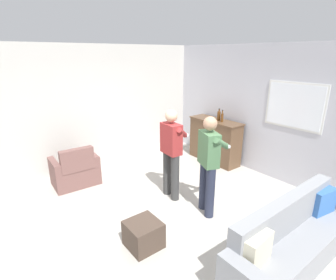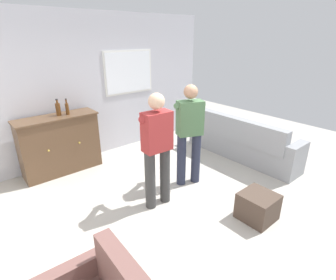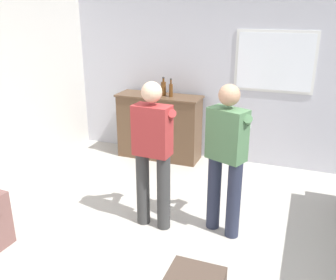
{
  "view_description": "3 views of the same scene",
  "coord_description": "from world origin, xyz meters",
  "px_view_note": "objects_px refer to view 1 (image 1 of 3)",
  "views": [
    {
      "loc": [
        3.13,
        -2.4,
        2.6
      ],
      "look_at": [
        -0.28,
        0.25,
        1.16
      ],
      "focal_mm": 28.0,
      "sensor_mm": 36.0,
      "label": 1
    },
    {
      "loc": [
        -2.35,
        -2.28,
        2.37
      ],
      "look_at": [
        -0.23,
        0.23,
        1.04
      ],
      "focal_mm": 28.0,
      "sensor_mm": 36.0,
      "label": 2
    },
    {
      "loc": [
        1.17,
        -3.12,
        2.41
      ],
      "look_at": [
        -0.13,
        0.33,
        1.08
      ],
      "focal_mm": 40.0,
      "sensor_mm": 36.0,
      "label": 3
    }
  ],
  "objects_px": {
    "couch": "(294,241)",
    "person_standing_right": "(209,161)",
    "ottoman": "(143,234)",
    "person_standing_left": "(172,150)",
    "bottle_liquor_amber": "(222,117)",
    "armchair": "(76,172)",
    "bottle_wine_green": "(219,116)",
    "sideboard_cabinet": "(215,141)"
  },
  "relations": [
    {
      "from": "couch",
      "to": "person_standing_left",
      "type": "xyz_separation_m",
      "value": [
        -2.27,
        -0.18,
        0.6
      ]
    },
    {
      "from": "armchair",
      "to": "bottle_liquor_amber",
      "type": "distance_m",
      "value": 3.47
    },
    {
      "from": "ottoman",
      "to": "sideboard_cabinet",
      "type": "bearing_deg",
      "value": 116.44
    },
    {
      "from": "armchair",
      "to": "person_standing_left",
      "type": "xyz_separation_m",
      "value": [
        1.57,
        1.27,
        0.65
      ]
    },
    {
      "from": "couch",
      "to": "person_standing_right",
      "type": "xyz_separation_m",
      "value": [
        -1.49,
        -0.03,
        0.6
      ]
    },
    {
      "from": "sideboard_cabinet",
      "to": "ottoman",
      "type": "bearing_deg",
      "value": -63.56
    },
    {
      "from": "bottle_wine_green",
      "to": "person_standing_right",
      "type": "bearing_deg",
      "value": -51.82
    },
    {
      "from": "armchair",
      "to": "sideboard_cabinet",
      "type": "bearing_deg",
      "value": 74.94
    },
    {
      "from": "armchair",
      "to": "ottoman",
      "type": "xyz_separation_m",
      "value": [
        2.4,
        0.11,
        -0.1
      ]
    },
    {
      "from": "couch",
      "to": "sideboard_cabinet",
      "type": "xyz_separation_m",
      "value": [
        -2.98,
        1.75,
        0.19
      ]
    },
    {
      "from": "couch",
      "to": "armchair",
      "type": "relative_size",
      "value": 2.67
    },
    {
      "from": "person_standing_left",
      "to": "person_standing_right",
      "type": "distance_m",
      "value": 0.79
    },
    {
      "from": "person_standing_right",
      "to": "couch",
      "type": "bearing_deg",
      "value": 1.2
    },
    {
      "from": "couch",
      "to": "armchair",
      "type": "bearing_deg",
      "value": -159.36
    },
    {
      "from": "bottle_wine_green",
      "to": "person_standing_right",
      "type": "height_order",
      "value": "person_standing_right"
    },
    {
      "from": "ottoman",
      "to": "person_standing_left",
      "type": "xyz_separation_m",
      "value": [
        -0.83,
        1.16,
        0.75
      ]
    },
    {
      "from": "bottle_wine_green",
      "to": "armchair",
      "type": "bearing_deg",
      "value": -106.13
    },
    {
      "from": "bottle_wine_green",
      "to": "bottle_liquor_amber",
      "type": "xyz_separation_m",
      "value": [
        0.14,
        -0.04,
        -0.01
      ]
    },
    {
      "from": "bottle_wine_green",
      "to": "ottoman",
      "type": "bearing_deg",
      "value": -64.73
    },
    {
      "from": "couch",
      "to": "person_standing_left",
      "type": "relative_size",
      "value": 1.44
    },
    {
      "from": "sideboard_cabinet",
      "to": "bottle_liquor_amber",
      "type": "height_order",
      "value": "bottle_liquor_amber"
    },
    {
      "from": "couch",
      "to": "person_standing_right",
      "type": "relative_size",
      "value": 1.44
    },
    {
      "from": "ottoman",
      "to": "person_standing_left",
      "type": "bearing_deg",
      "value": 125.53
    },
    {
      "from": "ottoman",
      "to": "person_standing_right",
      "type": "distance_m",
      "value": 1.51
    },
    {
      "from": "bottle_liquor_amber",
      "to": "armchair",
      "type": "bearing_deg",
      "value": -108.65
    },
    {
      "from": "bottle_liquor_amber",
      "to": "person_standing_left",
      "type": "distance_m",
      "value": 1.99
    },
    {
      "from": "ottoman",
      "to": "person_standing_right",
      "type": "xyz_separation_m",
      "value": [
        -0.05,
        1.31,
        0.75
      ]
    },
    {
      "from": "bottle_wine_green",
      "to": "person_standing_right",
      "type": "relative_size",
      "value": 0.17
    },
    {
      "from": "armchair",
      "to": "couch",
      "type": "bearing_deg",
      "value": 20.64
    },
    {
      "from": "armchair",
      "to": "person_standing_right",
      "type": "distance_m",
      "value": 2.82
    },
    {
      "from": "armchair",
      "to": "sideboard_cabinet",
      "type": "distance_m",
      "value": 3.32
    },
    {
      "from": "armchair",
      "to": "person_standing_left",
      "type": "height_order",
      "value": "person_standing_left"
    },
    {
      "from": "armchair",
      "to": "bottle_wine_green",
      "type": "xyz_separation_m",
      "value": [
        0.93,
        3.22,
        0.89
      ]
    },
    {
      "from": "person_standing_left",
      "to": "person_standing_right",
      "type": "relative_size",
      "value": 1.0
    },
    {
      "from": "ottoman",
      "to": "person_standing_right",
      "type": "bearing_deg",
      "value": 92.22
    },
    {
      "from": "person_standing_left",
      "to": "bottle_liquor_amber",
      "type": "bearing_deg",
      "value": 104.67
    },
    {
      "from": "bottle_liquor_amber",
      "to": "sideboard_cabinet",
      "type": "bearing_deg",
      "value": 173.32
    },
    {
      "from": "ottoman",
      "to": "armchair",
      "type": "bearing_deg",
      "value": -177.47
    },
    {
      "from": "bottle_wine_green",
      "to": "person_standing_left",
      "type": "relative_size",
      "value": 0.17
    },
    {
      "from": "sideboard_cabinet",
      "to": "person_standing_left",
      "type": "relative_size",
      "value": 0.82
    },
    {
      "from": "couch",
      "to": "ottoman",
      "type": "bearing_deg",
      "value": -137.07
    },
    {
      "from": "couch",
      "to": "bottle_liquor_amber",
      "type": "relative_size",
      "value": 8.49
    }
  ]
}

